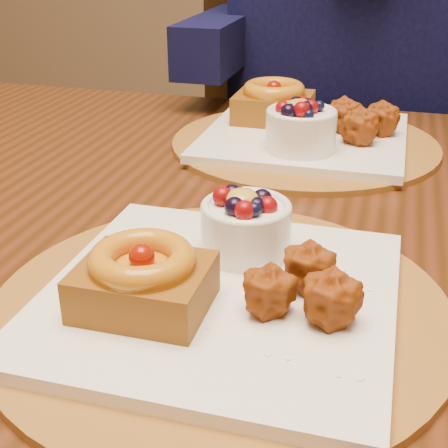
{
  "coord_description": "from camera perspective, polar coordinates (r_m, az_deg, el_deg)",
  "views": [
    {
      "loc": [
        0.18,
        -0.51,
        1.04
      ],
      "look_at": [
        0.05,
        -0.04,
        0.81
      ],
      "focal_mm": 50.0,
      "sensor_mm": 36.0,
      "label": 1
    }
  ],
  "objects": [
    {
      "name": "place_setting_far",
      "position": [
        0.9,
        7.19,
        8.58
      ],
      "size": [
        0.38,
        0.38,
        0.09
      ],
      "color": "brown",
      "rests_on": "dining_table"
    },
    {
      "name": "dining_table",
      "position": [
        0.75,
        4.34,
        -3.75
      ],
      "size": [
        1.6,
        0.9,
        0.76
      ],
      "color": "#361C09",
      "rests_on": "ground"
    },
    {
      "name": "place_setting_near",
      "position": [
        0.51,
        -0.44,
        -5.56
      ],
      "size": [
        0.38,
        0.38,
        0.08
      ],
      "color": "brown",
      "rests_on": "dining_table"
    },
    {
      "name": "chair_far",
      "position": [
        1.37,
        8.57,
        4.15
      ],
      "size": [
        0.61,
        0.61,
        0.99
      ],
      "rotation": [
        0.0,
        0.0,
        0.34
      ],
      "color": "black",
      "rests_on": "ground"
    }
  ]
}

